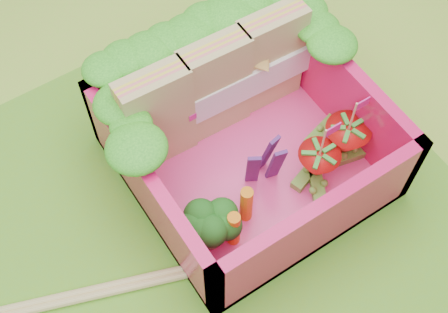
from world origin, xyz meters
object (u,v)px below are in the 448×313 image
at_px(strawberry_left, 317,165).
at_px(chopsticks, 52,302).
at_px(strawberry_right, 345,141).
at_px(broccoli, 209,226).
at_px(bento_box, 248,140).
at_px(sandwich_stack, 216,87).

xyz_separation_m(strawberry_left, chopsticks, (-1.57, 0.16, -0.15)).
distance_m(strawberry_left, strawberry_right, 0.22).
distance_m(strawberry_right, chopsticks, 1.80).
distance_m(broccoli, strawberry_left, 0.71).
distance_m(broccoli, strawberry_right, 0.93).
xyz_separation_m(broccoli, strawberry_left, (0.71, 0.00, -0.06)).
bearing_deg(bento_box, strawberry_right, -27.67).
bearing_deg(sandwich_stack, strawberry_right, -50.60).
distance_m(strawberry_left, chopsticks, 1.58).
distance_m(broccoli, chopsticks, 0.90).
relative_size(broccoli, strawberry_right, 0.69).
bearing_deg(strawberry_left, chopsticks, 174.19).
relative_size(strawberry_right, chopsticks, 0.21).
xyz_separation_m(bento_box, strawberry_left, (0.27, -0.29, -0.10)).
distance_m(bento_box, sandwich_stack, 0.35).
relative_size(bento_box, broccoli, 3.80).
height_order(bento_box, strawberry_right, bento_box).
relative_size(sandwich_stack, strawberry_right, 2.49).
bearing_deg(broccoli, strawberry_left, 0.32).
height_order(sandwich_stack, broccoli, sandwich_stack).
height_order(strawberry_right, chopsticks, strawberry_right).
bearing_deg(strawberry_right, chopsticks, 175.96).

